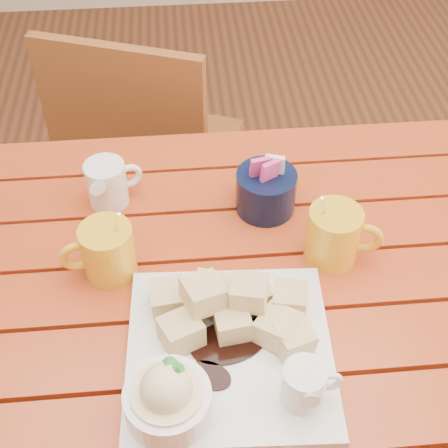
{
  "coord_description": "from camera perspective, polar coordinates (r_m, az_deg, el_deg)",
  "views": [
    {
      "loc": [
        -0.06,
        -0.62,
        1.51
      ],
      "look_at": [
        0.0,
        0.07,
        0.82
      ],
      "focal_mm": 50.0,
      "sensor_mm": 36.0,
      "label": 1
    }
  ],
  "objects": [
    {
      "name": "coffee_mug_left",
      "position": [
        0.98,
        -10.7,
        -2.41
      ],
      "size": [
        0.12,
        0.08,
        0.14
      ],
      "rotation": [
        0.0,
        0.0,
        0.15
      ],
      "color": "gold",
      "rests_on": "table"
    },
    {
      "name": "table",
      "position": [
        1.07,
        0.05,
        -9.29
      ],
      "size": [
        1.2,
        0.79,
        0.75
      ],
      "color": "#9D3114",
      "rests_on": "ground"
    },
    {
      "name": "dessert_plate",
      "position": [
        0.87,
        -0.44,
        -11.77
      ],
      "size": [
        0.3,
        0.3,
        0.12
      ],
      "rotation": [
        0.0,
        0.0,
        -0.05
      ],
      "color": "white",
      "rests_on": "table"
    },
    {
      "name": "coffee_mug_right",
      "position": [
        1.0,
        10.12,
        -0.93
      ],
      "size": [
        0.12,
        0.09,
        0.14
      ],
      "rotation": [
        0.0,
        0.0,
        -0.25
      ],
      "color": "gold",
      "rests_on": "table"
    },
    {
      "name": "cream_pitcher",
      "position": [
        1.1,
        -10.57,
        3.7
      ],
      "size": [
        0.1,
        0.09,
        0.09
      ],
      "rotation": [
        0.0,
        0.0,
        0.37
      ],
      "color": "white",
      "rests_on": "table"
    },
    {
      "name": "chair_far",
      "position": [
        1.67,
        -7.15,
        6.38
      ],
      "size": [
        0.51,
        0.51,
        0.85
      ],
      "rotation": [
        0.0,
        0.0,
        2.79
      ],
      "color": "brown",
      "rests_on": "ground"
    },
    {
      "name": "sugar_caddy",
      "position": [
        1.08,
        3.85,
        3.09
      ],
      "size": [
        0.1,
        0.1,
        0.11
      ],
      "color": "black",
      "rests_on": "table"
    }
  ]
}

